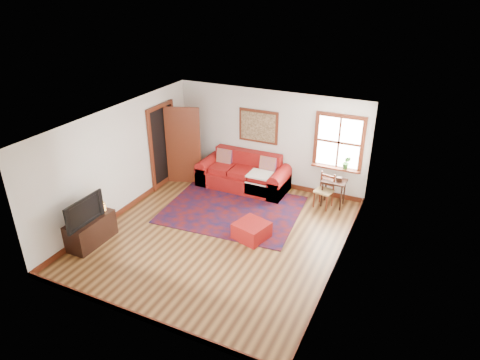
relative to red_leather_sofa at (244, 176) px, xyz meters
The scene contains 13 objects.
ground 2.37m from the red_leather_sofa, 77.71° to the right, with size 5.50×5.50×0.00m, color #492913.
room_envelope 2.70m from the red_leather_sofa, 77.63° to the right, with size 5.04×5.54×2.52m.
window 2.53m from the red_leather_sofa, 10.03° to the left, with size 1.18×0.20×1.38m.
doorway 1.94m from the red_leather_sofa, 163.09° to the right, with size 0.89×1.08×2.14m.
framed_artwork 1.33m from the red_leather_sofa, 64.04° to the left, with size 1.05×0.07×0.85m.
persian_rug 1.28m from the red_leather_sofa, 77.59° to the right, with size 3.06×2.45×0.02m, color #560D0C.
red_leather_sofa is the anchor object (origin of this frame).
red_ottoman 2.41m from the red_leather_sofa, 61.31° to the right, with size 0.62×0.62×0.36m, color maroon.
side_table 2.34m from the red_leather_sofa, ahead, with size 0.55×0.41×0.66m.
ladder_back_chair 2.16m from the red_leather_sofa, ahead, with size 0.45×0.44×0.83m.
media_cabinet 4.06m from the red_leather_sofa, 115.49° to the right, with size 0.47×1.04×0.57m, color black.
television 4.25m from the red_leather_sofa, 114.22° to the right, with size 0.97×0.13×0.56m, color black.
candle_hurricane 3.72m from the red_leather_sofa, 117.29° to the right, with size 0.12×0.12×0.18m.
Camera 1 is at (3.67, -6.76, 5.03)m, focal length 32.00 mm.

